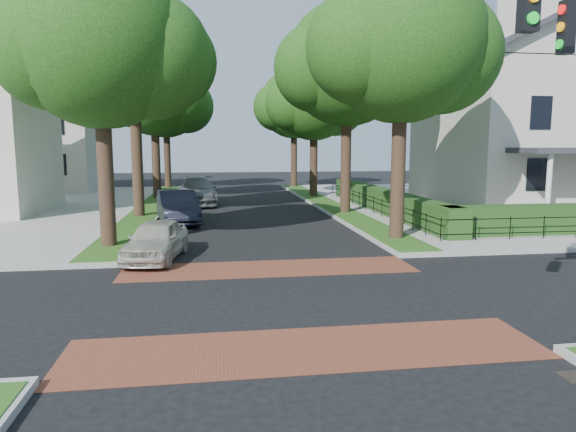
% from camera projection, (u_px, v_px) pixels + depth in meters
% --- Properties ---
extents(ground, '(120.00, 120.00, 0.00)m').
position_uv_depth(ground, '(283.00, 299.00, 12.78)').
color(ground, black).
rests_on(ground, ground).
extents(sidewalk_ne, '(30.00, 30.00, 0.15)m').
position_uv_depth(sidewalk_ne, '(534.00, 201.00, 34.19)').
color(sidewalk_ne, gray).
rests_on(sidewalk_ne, ground).
extents(crosswalk_far, '(9.00, 2.20, 0.01)m').
position_uv_depth(crosswalk_far, '(269.00, 268.00, 15.91)').
color(crosswalk_far, brown).
rests_on(crosswalk_far, ground).
extents(crosswalk_near, '(9.00, 2.20, 0.01)m').
position_uv_depth(crosswalk_near, '(307.00, 349.00, 9.64)').
color(crosswalk_near, brown).
rests_on(crosswalk_near, ground).
extents(grass_strip_ne, '(1.60, 29.80, 0.02)m').
position_uv_depth(grass_strip_ne, '(327.00, 203.00, 32.25)').
color(grass_strip_ne, '#254D16').
rests_on(grass_strip_ne, sidewalk_ne).
extents(grass_strip_nw, '(1.60, 29.80, 0.02)m').
position_uv_depth(grass_strip_nw, '(151.00, 206.00, 30.69)').
color(grass_strip_nw, '#254D16').
rests_on(grass_strip_nw, sidewalk_nw).
extents(tree_right_near, '(7.75, 6.67, 10.66)m').
position_uv_depth(tree_right_near, '(402.00, 44.00, 19.62)').
color(tree_right_near, black).
rests_on(tree_right_near, sidewalk_ne).
extents(tree_right_mid, '(8.25, 7.09, 11.22)m').
position_uv_depth(tree_right_mid, '(348.00, 66.00, 27.43)').
color(tree_right_mid, black).
rests_on(tree_right_mid, sidewalk_ne).
extents(tree_right_far, '(7.25, 6.23, 9.74)m').
position_uv_depth(tree_right_far, '(315.00, 101.00, 36.37)').
color(tree_right_far, black).
rests_on(tree_right_far, sidewalk_ne).
extents(tree_right_back, '(7.50, 6.45, 10.20)m').
position_uv_depth(tree_right_back, '(295.00, 105.00, 45.14)').
color(tree_right_back, black).
rests_on(tree_right_back, sidewalk_ne).
extents(tree_left_near, '(7.50, 6.45, 10.20)m').
position_uv_depth(tree_left_near, '(104.00, 46.00, 18.08)').
color(tree_left_near, black).
rests_on(tree_left_near, sidewalk_nw).
extents(tree_left_mid, '(8.00, 6.88, 11.48)m').
position_uv_depth(tree_left_mid, '(136.00, 54.00, 25.79)').
color(tree_left_mid, black).
rests_on(tree_left_mid, sidewalk_nw).
extents(tree_left_far, '(7.00, 6.02, 9.86)m').
position_uv_depth(tree_left_far, '(156.00, 96.00, 34.75)').
color(tree_left_far, black).
rests_on(tree_left_far, sidewalk_nw).
extents(tree_left_back, '(7.75, 6.66, 10.44)m').
position_uv_depth(tree_left_back, '(167.00, 102.00, 43.55)').
color(tree_left_back, black).
rests_on(tree_left_back, sidewalk_nw).
extents(hedge_main_road, '(1.00, 18.00, 1.20)m').
position_uv_depth(hedge_main_road, '(384.00, 200.00, 28.48)').
color(hedge_main_road, '#1B3D15').
rests_on(hedge_main_road, sidewalk_ne).
extents(fence_main_road, '(0.06, 18.00, 0.90)m').
position_uv_depth(fence_main_road, '(370.00, 203.00, 28.39)').
color(fence_main_road, black).
rests_on(fence_main_road, sidewalk_ne).
extents(house_victorian, '(13.00, 13.05, 12.48)m').
position_uv_depth(house_victorian, '(542.00, 107.00, 30.06)').
color(house_victorian, beige).
rests_on(house_victorian, sidewalk_ne).
extents(house_left_far, '(10.00, 9.00, 10.14)m').
position_uv_depth(house_left_far, '(38.00, 129.00, 41.20)').
color(house_left_far, beige).
rests_on(house_left_far, sidewalk_nw).
extents(parked_car_front, '(2.19, 4.13, 1.34)m').
position_uv_depth(parked_car_front, '(156.00, 240.00, 17.07)').
color(parked_car_front, beige).
rests_on(parked_car_front, ground).
extents(parked_car_middle, '(2.50, 5.10, 1.61)m').
position_uv_depth(parked_car_middle, '(178.00, 207.00, 24.93)').
color(parked_car_middle, black).
rests_on(parked_car_middle, ground).
extents(parked_car_rear, '(2.60, 5.97, 1.71)m').
position_uv_depth(parked_car_rear, '(198.00, 191.00, 32.96)').
color(parked_car_rear, slate).
rests_on(parked_car_rear, ground).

